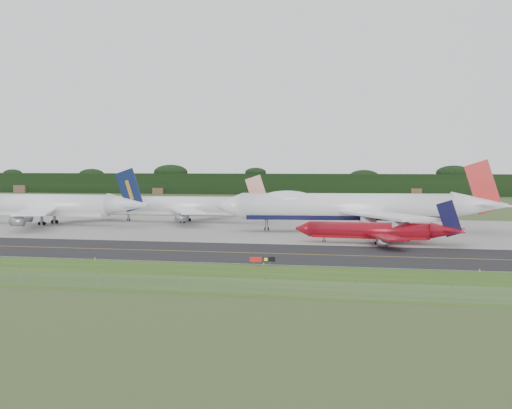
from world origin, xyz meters
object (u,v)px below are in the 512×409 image
Objects in this scene: jet_navy_gold at (48,206)px; jet_star_tail at (184,206)px; jet_red_737 at (378,231)px; taxiway_sign at (262,260)px; jet_ba_747 at (356,207)px.

jet_navy_gold is 39.87m from jet_star_tail.
jet_red_737 is at bearing -17.61° from jet_navy_gold.
jet_navy_gold is 14.93× the size of taxiway_sign.
jet_star_tail is (36.24, 16.61, -0.61)m from jet_navy_gold.
jet_star_tail is at bearing 116.14° from taxiway_sign.
taxiway_sign is (-17.89, -38.76, -1.71)m from jet_red_737.
taxiway_sign is at bearing -63.86° from jet_star_tail.
jet_ba_747 is 2.03× the size of jet_red_737.
jet_red_737 is 0.58× the size of jet_navy_gold.
jet_ba_747 reaches higher than jet_red_737.
jet_ba_747 is at bearing 80.47° from taxiway_sign.
jet_navy_gold is at bearing 138.52° from taxiway_sign.
taxiway_sign is (78.42, -69.34, -4.38)m from jet_navy_gold.
taxiway_sign is at bearing -99.53° from jet_ba_747.
jet_red_737 is 101.08m from jet_navy_gold.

